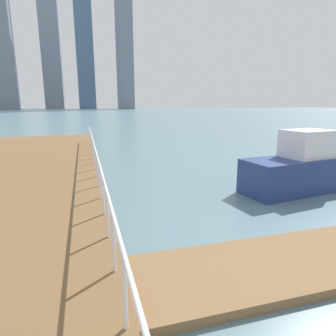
% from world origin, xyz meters
% --- Properties ---
extents(ground_plane, '(300.00, 300.00, 0.00)m').
position_xyz_m(ground_plane, '(0.00, 20.00, 0.00)').
color(ground_plane, slate).
extents(boardwalk_railing, '(0.06, 29.12, 1.08)m').
position_xyz_m(boardwalk_railing, '(-3.15, 10.51, 1.21)').
color(boardwalk_railing, white).
rests_on(boardwalk_railing, boardwalk).
extents(moored_boat_0, '(4.25, 2.12, 2.22)m').
position_xyz_m(moored_boat_0, '(3.86, 11.92, 0.85)').
color(moored_boat_0, navy).
rests_on(moored_boat_0, ground_plane).
extents(skyline_tower_0, '(9.72, 10.86, 47.24)m').
position_xyz_m(skyline_tower_0, '(-35.96, 152.11, 23.62)').
color(skyline_tower_0, slate).
rests_on(skyline_tower_0, ground_plane).
extents(skyline_tower_1, '(9.52, 7.86, 82.62)m').
position_xyz_m(skyline_tower_1, '(-17.41, 172.65, 41.31)').
color(skyline_tower_1, gray).
rests_on(skyline_tower_1, ground_plane).
extents(skyline_tower_2, '(8.62, 11.41, 63.97)m').
position_xyz_m(skyline_tower_2, '(-0.90, 167.14, 31.98)').
color(skyline_tower_2, slate).
rests_on(skyline_tower_2, ground_plane).
extents(skyline_tower_3, '(7.12, 11.80, 69.50)m').
position_xyz_m(skyline_tower_3, '(17.72, 153.68, 34.75)').
color(skyline_tower_3, slate).
rests_on(skyline_tower_3, ground_plane).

